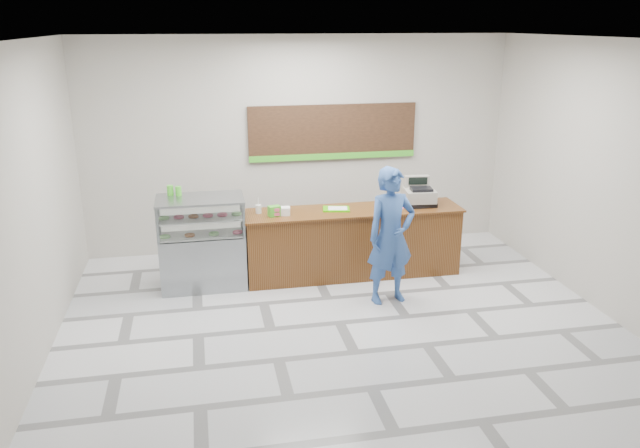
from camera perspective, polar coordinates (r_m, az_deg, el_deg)
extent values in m
plane|color=silver|center=(8.10, 1.81, -9.01)|extent=(7.00, 7.00, 0.00)
plane|color=#B9B3AA|center=(10.34, -1.86, 7.25)|extent=(7.00, 0.00, 7.00)
plane|color=silver|center=(7.22, 2.09, 16.57)|extent=(7.00, 7.00, 0.00)
cube|color=brown|center=(9.41, 2.98, -1.77)|extent=(3.20, 0.70, 1.00)
cube|color=brown|center=(9.25, 3.03, 1.24)|extent=(3.26, 0.76, 0.03)
cube|color=gray|center=(9.18, -10.61, -3.24)|extent=(1.20, 0.70, 0.80)
cube|color=white|center=(8.97, -10.85, 0.63)|extent=(1.20, 0.70, 0.50)
cube|color=gray|center=(8.89, -10.95, 2.26)|extent=(1.22, 0.72, 0.03)
cube|color=silver|center=(9.04, -10.76, -0.76)|extent=(1.14, 0.64, 0.02)
cube|color=silver|center=(8.97, -10.85, 0.69)|extent=(1.14, 0.64, 0.02)
torus|color=#9EEB88|center=(8.95, -13.96, -0.95)|extent=(0.15, 0.15, 0.05)
torus|color=#9C5328|center=(8.94, -11.83, -0.82)|extent=(0.15, 0.15, 0.05)
torus|color=#9EEB88|center=(8.93, -9.70, -0.69)|extent=(0.15, 0.15, 0.05)
torus|color=#E65478|center=(8.95, -7.57, -0.56)|extent=(0.15, 0.15, 0.05)
torus|color=#9EEB88|center=(9.02, -14.04, 0.80)|extent=(0.15, 0.15, 0.05)
torus|color=#E65478|center=(9.01, -12.78, 0.88)|extent=(0.15, 0.15, 0.05)
torus|color=#9C5328|center=(9.00, -11.51, 0.95)|extent=(0.15, 0.15, 0.05)
torus|color=#E65478|center=(9.00, -10.24, 1.03)|extent=(0.15, 0.15, 0.05)
torus|color=#E65478|center=(9.01, -8.97, 1.11)|extent=(0.15, 0.15, 0.05)
torus|color=#9EEB88|center=(9.02, -7.70, 1.18)|extent=(0.15, 0.15, 0.05)
cube|color=black|center=(10.37, 1.20, 8.41)|extent=(2.80, 0.05, 0.90)
cube|color=green|center=(10.42, 1.22, 6.22)|extent=(2.80, 0.02, 0.10)
cube|color=black|center=(9.58, 9.00, 1.95)|extent=(0.44, 0.44, 0.07)
cube|color=gray|center=(9.55, 9.04, 2.65)|extent=(0.49, 0.51, 0.18)
cube|color=black|center=(9.44, 9.26, 3.16)|extent=(0.33, 0.25, 0.04)
cube|color=gray|center=(9.63, 8.82, 3.88)|extent=(0.39, 0.15, 0.18)
cube|color=black|center=(9.57, 8.95, 3.92)|extent=(0.29, 0.05, 0.11)
cube|color=black|center=(9.26, 5.57, 1.44)|extent=(0.10, 0.17, 0.04)
cube|color=#3FC400|center=(9.23, 1.49, 1.38)|extent=(0.44, 0.35, 0.02)
cube|color=white|center=(9.23, 1.63, 1.46)|extent=(0.31, 0.25, 0.00)
cube|color=white|center=(8.97, -3.19, 1.19)|extent=(0.15, 0.15, 0.12)
cylinder|color=silver|center=(9.08, -5.65, 1.37)|extent=(0.08, 0.08, 0.12)
cube|color=green|center=(8.92, -4.20, 1.19)|extent=(0.19, 0.15, 0.15)
cylinder|color=#E65478|center=(9.38, 7.17, 1.48)|extent=(0.17, 0.17, 0.00)
cylinder|color=green|center=(9.11, -13.54, 3.02)|extent=(0.09, 0.09, 0.14)
cylinder|color=green|center=(9.06, -12.82, 2.96)|extent=(0.09, 0.09, 0.13)
imported|color=#30549A|center=(8.42, 6.50, -1.09)|extent=(0.75, 0.56, 1.88)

